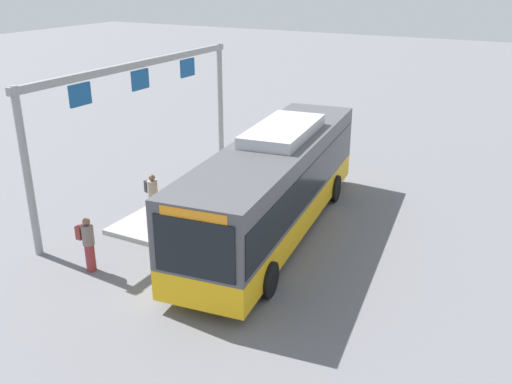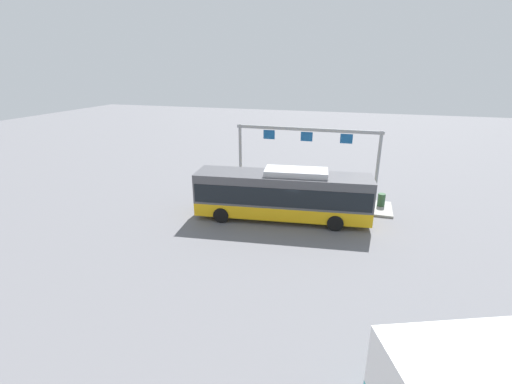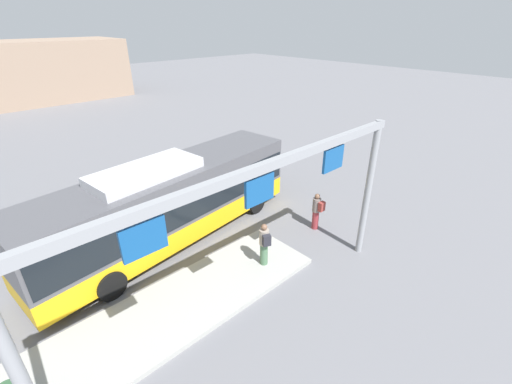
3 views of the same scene
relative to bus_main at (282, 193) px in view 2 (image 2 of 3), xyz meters
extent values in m
plane|color=slate|center=(0.01, 0.00, -1.81)|extent=(120.00, 120.00, 0.00)
cube|color=#9E9E99|center=(-2.13, -3.52, -1.73)|extent=(10.00, 2.80, 0.16)
cube|color=#EAAD14|center=(0.01, 0.00, -1.04)|extent=(11.44, 3.81, 0.85)
cube|color=#4C4C51|center=(0.01, 0.00, 0.34)|extent=(11.44, 3.81, 1.90)
cube|color=black|center=(0.01, 0.00, 0.14)|extent=(11.22, 3.83, 1.20)
cube|color=black|center=(5.60, 0.67, 0.24)|extent=(0.29, 2.11, 1.50)
cube|color=#B7B7BC|center=(-0.83, -0.10, 1.47)|extent=(4.11, 2.20, 0.36)
cube|color=orange|center=(5.53, 0.66, 1.09)|extent=(0.33, 1.75, 0.28)
cylinder|color=black|center=(3.65, 1.64, -1.31)|extent=(1.03, 0.42, 1.00)
cylinder|color=black|center=(3.94, -0.74, -1.31)|extent=(1.03, 0.42, 1.00)
cylinder|color=black|center=(-3.52, 0.79, -1.31)|extent=(1.03, 0.42, 1.00)
cylinder|color=black|center=(-3.24, -1.60, -1.31)|extent=(1.03, 0.42, 1.00)
cylinder|color=maroon|center=(4.85, -3.51, -1.39)|extent=(0.28, 0.28, 0.85)
cylinder|color=slate|center=(4.85, -3.51, -0.66)|extent=(0.34, 0.34, 0.60)
sphere|color=brown|center=(4.85, -3.51, -0.25)|extent=(0.22, 0.22, 0.22)
cube|color=maroon|center=(4.85, -3.77, -0.63)|extent=(0.28, 0.18, 0.40)
cylinder|color=#476B4C|center=(1.42, -3.85, -1.23)|extent=(0.37, 0.37, 0.85)
cylinder|color=gray|center=(1.42, -3.85, -0.50)|extent=(0.45, 0.45, 0.60)
sphere|color=brown|center=(1.42, -3.85, -0.09)|extent=(0.22, 0.22, 0.22)
cube|color=#26262D|center=(1.31, -4.09, -0.47)|extent=(0.33, 0.28, 0.40)
cylinder|color=gray|center=(-5.95, -5.68, 0.79)|extent=(0.24, 0.24, 5.20)
cylinder|color=gray|center=(4.82, -5.68, 0.79)|extent=(0.24, 0.24, 5.20)
cube|color=gray|center=(-0.56, -5.68, 3.24)|extent=(11.17, 0.20, 0.24)
cube|color=#144C8C|center=(-3.53, -5.68, 2.69)|extent=(0.90, 0.08, 0.70)
cube|color=#144C8C|center=(-0.56, -5.68, 2.69)|extent=(0.90, 0.08, 0.70)
cube|color=#144C8C|center=(2.40, -5.68, 2.69)|extent=(0.90, 0.08, 0.70)
cylinder|color=#2D5133|center=(-6.37, -3.92, -1.20)|extent=(0.52, 0.52, 0.90)
camera|label=1|loc=(15.41, 7.60, 6.39)|focal=39.80mm
camera|label=2|loc=(-4.44, 20.91, 7.74)|focal=24.57mm
camera|label=3|loc=(-5.60, -10.94, 6.33)|focal=24.01mm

